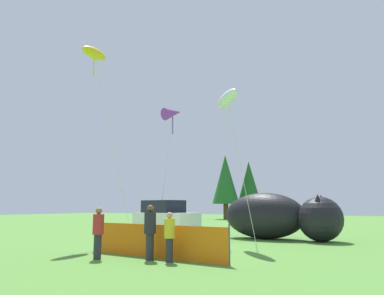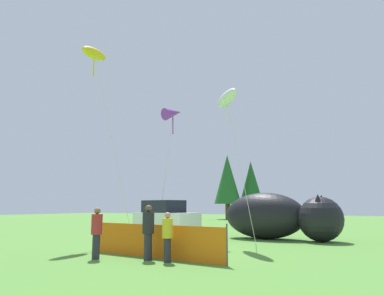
{
  "view_description": "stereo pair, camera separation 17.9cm",
  "coord_description": "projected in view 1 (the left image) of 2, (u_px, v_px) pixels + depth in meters",
  "views": [
    {
      "loc": [
        8.45,
        -14.96,
        1.87
      ],
      "look_at": [
        -0.88,
        3.4,
        5.06
      ],
      "focal_mm": 35.0,
      "sensor_mm": 36.0,
      "label": 1
    },
    {
      "loc": [
        8.61,
        -14.87,
        1.87
      ],
      "look_at": [
        -0.88,
        3.4,
        5.06
      ],
      "focal_mm": 35.0,
      "sensor_mm": 36.0,
      "label": 2
    }
  ],
  "objects": [
    {
      "name": "spectator_in_yellow_shirt",
      "position": [
        98.0,
        231.0,
        13.24
      ],
      "size": [
        0.39,
        0.39,
        1.79
      ],
      "color": "#2D2D38",
      "rests_on": "ground"
    },
    {
      "name": "spectator_in_white_shirt",
      "position": [
        150.0,
        230.0,
        13.05
      ],
      "size": [
        0.41,
        0.41,
        1.88
      ],
      "color": "#2D2D38",
      "rests_on": "ground"
    },
    {
      "name": "parked_car",
      "position": [
        165.0,
        219.0,
        21.66
      ],
      "size": [
        4.49,
        2.9,
        2.17
      ],
      "rotation": [
        0.0,
        0.0,
        -0.32
      ],
      "color": "white",
      "rests_on": "ground"
    },
    {
      "name": "kite_purple_delta",
      "position": [
        173.0,
        113.0,
        22.64
      ],
      "size": [
        1.93,
        1.62,
        7.94
      ],
      "color": "silver",
      "rests_on": "ground"
    },
    {
      "name": "safety_fence",
      "position": [
        153.0,
        241.0,
        13.57
      ],
      "size": [
        6.37,
        1.02,
        1.3
      ],
      "rotation": [
        0.0,
        0.0,
        -0.15
      ],
      "color": "orange",
      "rests_on": "ground"
    },
    {
      "name": "horizon_tree_northeast",
      "position": [
        225.0,
        180.0,
        51.76
      ],
      "size": [
        3.7,
        3.7,
        8.83
      ],
      "color": "brown",
      "rests_on": "ground"
    },
    {
      "name": "inflatable_cat",
      "position": [
        278.0,
        218.0,
        20.84
      ],
      "size": [
        6.81,
        3.19,
        2.59
      ],
      "rotation": [
        0.0,
        0.0,
        -0.13
      ],
      "color": "black",
      "rests_on": "ground"
    },
    {
      "name": "kite_white_ghost",
      "position": [
        227.0,
        99.0,
        19.01
      ],
      "size": [
        2.41,
        2.94,
        7.62
      ],
      "color": "silver",
      "rests_on": "ground"
    },
    {
      "name": "kite_yellow_hero",
      "position": [
        94.0,
        54.0,
        20.78
      ],
      "size": [
        1.86,
        3.31,
        10.71
      ],
      "color": "silver",
      "rests_on": "ground"
    },
    {
      "name": "horizon_tree_west",
      "position": [
        249.0,
        183.0,
        52.06
      ],
      "size": [
        3.35,
        3.35,
        7.99
      ],
      "color": "brown",
      "rests_on": "ground"
    },
    {
      "name": "folding_chair",
      "position": [
        221.0,
        238.0,
        15.58
      ],
      "size": [
        0.59,
        0.59,
        0.9
      ],
      "rotation": [
        0.0,
        0.0,
        -1.68
      ],
      "color": "maroon",
      "rests_on": "ground"
    },
    {
      "name": "ground_plane",
      "position": [
        175.0,
        248.0,
        16.67
      ],
      "size": [
        120.0,
        120.0,
        0.0
      ],
      "primitive_type": "plane",
      "color": "#548C38"
    },
    {
      "name": "spectator_in_blue_shirt",
      "position": [
        169.0,
        235.0,
        12.55
      ],
      "size": [
        0.36,
        0.36,
        1.64
      ],
      "color": "#2D2D38",
      "rests_on": "ground"
    }
  ]
}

